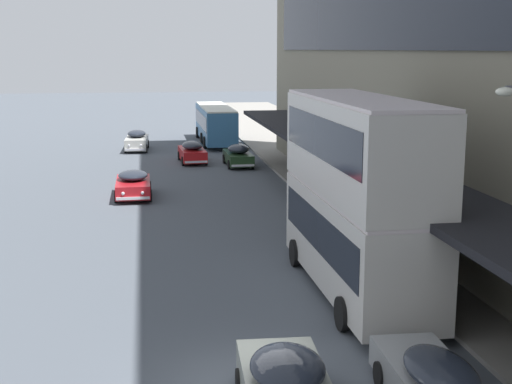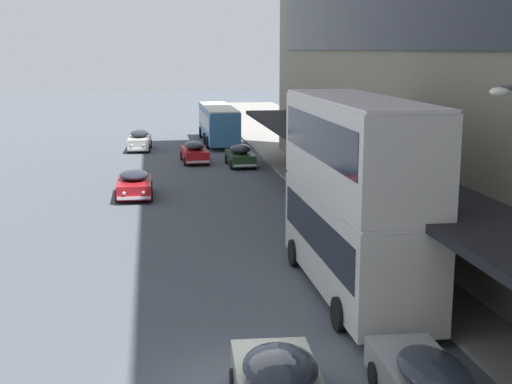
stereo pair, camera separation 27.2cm
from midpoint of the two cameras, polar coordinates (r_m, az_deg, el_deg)
transit_bus_kerbside_front at (r=23.16m, az=7.75°, el=0.13°), size 2.88×9.81×6.46m
transit_bus_kerbside_rear at (r=61.45m, az=-3.40°, el=5.62°), size 2.76×11.44×3.15m
sedan_second_mid at (r=57.77m, az=-9.65°, el=4.09°), size 1.96×4.67×1.60m
sedan_lead_mid at (r=49.19m, az=-1.60°, el=2.96°), size 1.83×4.37×1.56m
sedan_lead_near at (r=50.91m, az=-5.27°, el=3.21°), size 1.95×4.45×1.55m
sedan_second_near at (r=39.42m, az=-9.99°, el=0.63°), size 1.96×4.29×1.44m
pedestrian_at_kerb at (r=27.40m, az=10.36°, el=-3.13°), size 0.37×0.58×1.86m
fire_hydrant at (r=34.82m, az=6.09°, el=-1.06°), size 0.20×0.40×0.70m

